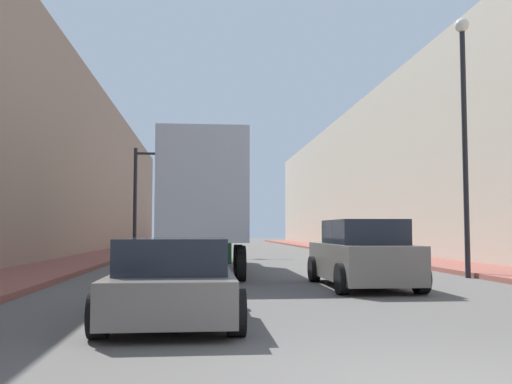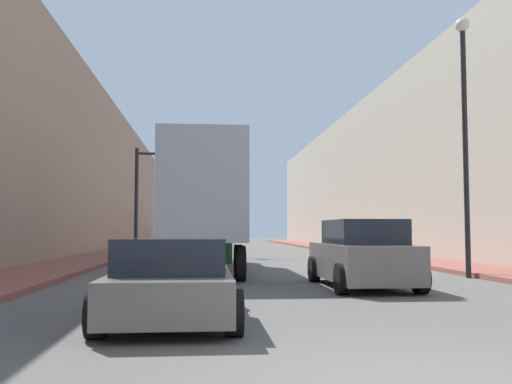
{
  "view_description": "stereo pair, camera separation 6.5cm",
  "coord_description": "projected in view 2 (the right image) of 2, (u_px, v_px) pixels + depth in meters",
  "views": [
    {
      "loc": [
        -2.1,
        -4.94,
        1.43
      ],
      "look_at": [
        -0.64,
        10.89,
        2.5
      ],
      "focal_mm": 40.0,
      "sensor_mm": 36.0,
      "label": 1
    },
    {
      "loc": [
        -2.04,
        -4.95,
        1.43
      ],
      "look_at": [
        -0.64,
        10.89,
        2.5
      ],
      "focal_mm": 40.0,
      "sensor_mm": 36.0,
      "label": 2
    }
  ],
  "objects": [
    {
      "name": "semi_truck",
      "position": [
        203.0,
        204.0,
        20.42
      ],
      "size": [
        2.46,
        11.69,
        4.21
      ],
      "color": "#B2B7C1",
      "rests_on": "ground"
    },
    {
      "name": "building_right",
      "position": [
        423.0,
        170.0,
        36.2
      ],
      "size": [
        6.0,
        80.0,
        10.49
      ],
      "color": "#BCB29E",
      "rests_on": "ground"
    },
    {
      "name": "suv_car",
      "position": [
        361.0,
        255.0,
        14.37
      ],
      "size": [
        2.05,
        4.56,
        1.69
      ],
      "color": "slate",
      "rests_on": "ground"
    },
    {
      "name": "sidewalk_right",
      "position": [
        357.0,
        252.0,
        35.47
      ],
      "size": [
        2.75,
        80.0,
        0.15
      ],
      "color": "brown",
      "rests_on": "ground"
    },
    {
      "name": "building_left",
      "position": [
        44.0,
        165.0,
        34.15
      ],
      "size": [
        6.0,
        80.0,
        10.73
      ],
      "color": "#997A66",
      "rests_on": "ground"
    },
    {
      "name": "traffic_signal_gantry",
      "position": [
        165.0,
        179.0,
        31.5
      ],
      "size": [
        5.76,
        0.35,
        5.97
      ],
      "color": "black",
      "rests_on": "ground"
    },
    {
      "name": "sedan_car",
      "position": [
        172.0,
        281.0,
        9.08
      ],
      "size": [
        2.07,
        4.22,
        1.31
      ],
      "color": "slate",
      "rests_on": "ground"
    },
    {
      "name": "street_lamp",
      "position": [
        465.0,
        113.0,
        17.44
      ],
      "size": [
        0.44,
        0.44,
        7.99
      ],
      "color": "black",
      "rests_on": "ground"
    },
    {
      "name": "sidewalk_left",
      "position": [
        116.0,
        253.0,
        34.17
      ],
      "size": [
        2.75,
        80.0,
        0.15
      ],
      "color": "brown",
      "rests_on": "ground"
    }
  ]
}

